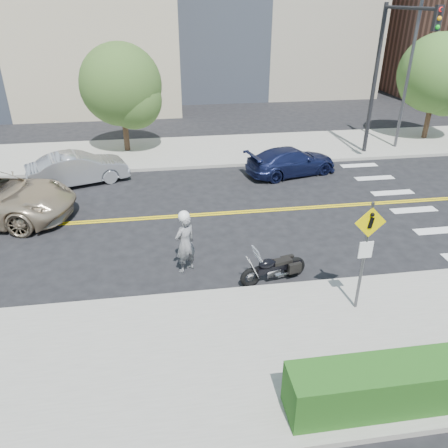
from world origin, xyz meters
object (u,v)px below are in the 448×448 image
Objects in this scene: pedestrian_sign at (366,247)px; motorcyclist at (185,242)px; motorcycle at (274,262)px; parked_car_blue at (291,161)px; parked_car_silver at (78,169)px.

pedestrian_sign is 1.50× the size of motorcyclist.
motorcycle is at bearing 136.09° from pedestrian_sign.
motorcyclist is 2.66m from motorcycle.
motorcyclist is at bearing 129.56° from parked_car_blue.
parked_car_silver is 0.99× the size of parked_car_blue.
parked_car_silver is at bearing 114.64° from motorcycle.
pedestrian_sign is at bearing -159.23° from parked_car_silver.
pedestrian_sign is at bearing 159.17° from parked_car_blue.
parked_car_blue is at bearing 83.47° from pedestrian_sign.
motorcycle is (2.47, -0.89, -0.39)m from motorcyclist.
parked_car_silver is (-6.64, 8.52, 0.09)m from motorcycle.
parked_car_blue is (5.39, 7.39, -0.37)m from motorcyclist.
parked_car_blue is at bearing -160.02° from motorcyclist.
parked_car_blue is (2.92, 8.28, 0.01)m from motorcycle.
motorcyclist is 9.15m from parked_car_blue.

